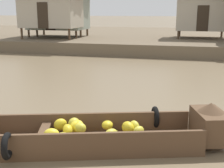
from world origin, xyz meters
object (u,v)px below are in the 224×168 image
Objects in this scene: stilt_house_mid_right at (202,11)px; stilt_house_mid_left at (51,10)px; stilt_house_left at (58,12)px; banana_boat at (90,133)px.

stilt_house_mid_left is at bearing -164.85° from stilt_house_mid_right.
stilt_house_left is 1.16× the size of stilt_house_mid_right.
stilt_house_mid_right is at bearing 81.35° from banana_boat.
stilt_house_left is at bearing 95.94° from stilt_house_mid_left.
stilt_house_mid_right is at bearing 6.74° from stilt_house_left.
stilt_house_mid_left reaches higher than stilt_house_left.
stilt_house_mid_right is (2.82, 18.51, 2.49)m from banana_boat.
stilt_house_mid_left is 11.31m from stilt_house_mid_right.
stilt_house_mid_right reaches higher than stilt_house_left.
banana_boat is 1.16× the size of stilt_house_left.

